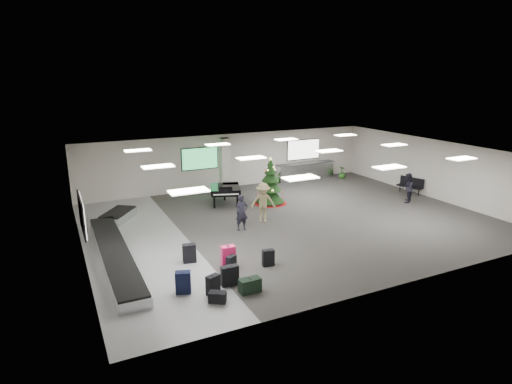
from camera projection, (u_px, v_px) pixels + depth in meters
name	position (u px, v px, depth m)	size (l,w,h in m)	color
ground	(290.00, 221.00, 19.92)	(18.00, 18.00, 0.00)	#33312E
room_envelope	(277.00, 170.00, 19.72)	(18.02, 14.02, 3.21)	beige
baggage_carousel	(116.00, 245.00, 16.50)	(2.28, 9.71, 0.43)	silver
service_counter	(305.00, 171.00, 27.64)	(4.05, 0.65, 1.08)	silver
suitcase_0	(232.00, 275.00, 13.79)	(0.44, 0.26, 0.69)	black
suitcase_1	(228.00, 276.00, 13.72)	(0.45, 0.26, 0.68)	black
pink_suitcase	(228.00, 256.00, 15.08)	(0.51, 0.32, 0.80)	#E51D5B
suitcase_3	(231.00, 263.00, 14.82)	(0.41, 0.35, 0.56)	black
navy_suitcase	(183.00, 282.00, 13.25)	(0.53, 0.41, 0.74)	black
suitcase_5	(213.00, 285.00, 13.18)	(0.48, 0.37, 0.66)	black
green_duffel	(250.00, 285.00, 13.35)	(0.69, 0.35, 0.48)	black
suitcase_7	(268.00, 258.00, 15.17)	(0.45, 0.29, 0.63)	black
suitcase_8	(189.00, 253.00, 15.44)	(0.51, 0.34, 0.72)	black
black_duffel	(217.00, 297.00, 12.76)	(0.59, 0.52, 0.35)	black
christmas_tree	(270.00, 187.00, 22.40)	(1.76, 1.76, 2.50)	maroon
grand_piano	(225.00, 190.00, 22.24)	(2.01, 2.30, 1.10)	black
bench	(411.00, 185.00, 24.36)	(0.88, 1.52, 0.92)	black
traveler_a	(242.00, 213.00, 18.55)	(0.58, 0.38, 1.58)	black
traveler_b	(263.00, 202.00, 19.58)	(1.18, 0.68, 1.83)	#877A53
traveler_bench	(407.00, 188.00, 22.56)	(0.77, 0.60, 1.58)	black
potted_plant_left	(278.00, 177.00, 26.68)	(0.43, 0.34, 0.78)	#164115
potted_plant_right	(342.00, 172.00, 27.84)	(0.46, 0.46, 0.82)	#164115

